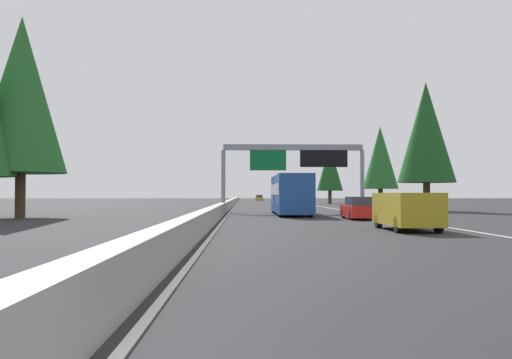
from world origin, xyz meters
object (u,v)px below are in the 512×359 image
(sedan_mid_left, at_px, (259,198))
(conifer_right_far, at_px, (330,168))
(sedan_far_center, at_px, (360,209))
(bus_far_right, at_px, (290,193))
(conifer_right_mid, at_px, (380,158))
(conifer_left_near, at_px, (21,95))
(sign_gantry_overhead, at_px, (295,158))
(conifer_right_near, at_px, (426,132))
(minivan_mid_center, at_px, (406,209))

(sedan_mid_left, height_order, conifer_right_far, conifer_right_far)
(sedan_far_center, relative_size, bus_far_right, 0.38)
(conifer_right_far, bearing_deg, conifer_right_mid, -170.88)
(bus_far_right, xyz_separation_m, sedan_mid_left, (89.11, 0.01, -1.03))
(bus_far_right, bearing_deg, conifer_left_near, 104.31)
(sign_gantry_overhead, relative_size, sedan_mid_left, 2.88)
(sedan_far_center, height_order, conifer_left_near, conifer_left_near)
(conifer_right_near, height_order, conifer_right_far, conifer_right_near)
(sedan_far_center, xyz_separation_m, bus_far_right, (7.70, 3.86, 1.03))
(sedan_mid_left, relative_size, conifer_right_near, 0.35)
(conifer_right_near, bearing_deg, sedan_far_center, 149.27)
(sedan_far_center, bearing_deg, conifer_right_far, -7.05)
(bus_far_right, distance_m, sedan_mid_left, 89.12)
(bus_far_right, xyz_separation_m, conifer_right_far, (51.23, -11.15, 4.49))
(bus_far_right, bearing_deg, sign_gantry_overhead, -9.42)
(conifer_right_near, bearing_deg, sedan_mid_left, 9.92)
(conifer_right_mid, bearing_deg, bus_far_right, 153.92)
(bus_far_right, relative_size, sedan_mid_left, 2.61)
(conifer_right_mid, bearing_deg, sign_gantry_overhead, 150.95)
(sedan_far_center, relative_size, conifer_left_near, 0.31)
(sign_gantry_overhead, relative_size, bus_far_right, 1.10)
(sedan_far_center, bearing_deg, minivan_mid_center, 178.95)
(minivan_mid_center, distance_m, conifer_right_near, 30.61)
(sign_gantry_overhead, bearing_deg, conifer_right_near, -72.14)
(conifer_right_near, bearing_deg, conifer_right_far, 3.82)
(minivan_mid_center, distance_m, conifer_left_near, 27.83)
(bus_far_right, relative_size, conifer_right_far, 1.13)
(bus_far_right, distance_m, conifer_right_mid, 33.54)
(sign_gantry_overhead, xyz_separation_m, sedan_mid_left, (84.06, 0.84, -4.12))
(conifer_left_near, bearing_deg, bus_far_right, -75.69)
(bus_far_right, distance_m, conifer_right_near, 17.76)
(sedan_mid_left, bearing_deg, conifer_right_near, -170.08)
(conifer_right_far, bearing_deg, sedan_mid_left, 16.42)
(sign_gantry_overhead, xyz_separation_m, conifer_left_near, (-9.95, 20.06, 3.79))
(minivan_mid_center, distance_m, conifer_right_far, 70.60)
(conifer_right_mid, distance_m, conifer_left_near, 48.50)
(sign_gantry_overhead, relative_size, conifer_left_near, 0.90)
(sedan_far_center, xyz_separation_m, conifer_left_near, (2.79, 23.09, 7.90))
(minivan_mid_center, xyz_separation_m, conifer_right_near, (28.04, -10.29, 6.66))
(conifer_left_near, bearing_deg, sedan_far_center, -96.90)
(bus_far_right, xyz_separation_m, conifer_left_near, (-4.90, 19.22, 6.87))
(minivan_mid_center, height_order, conifer_left_near, conifer_left_near)
(bus_far_right, relative_size, conifer_right_mid, 1.07)
(sign_gantry_overhead, height_order, minivan_mid_center, sign_gantry_overhead)
(sedan_far_center, height_order, conifer_right_mid, conifer_right_mid)
(conifer_right_mid, bearing_deg, sedan_far_center, 164.04)
(conifer_right_mid, relative_size, conifer_right_far, 1.05)
(sign_gantry_overhead, distance_m, conifer_right_near, 14.06)
(conifer_right_mid, height_order, conifer_left_near, conifer_left_near)
(conifer_left_near, bearing_deg, sign_gantry_overhead, -63.62)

